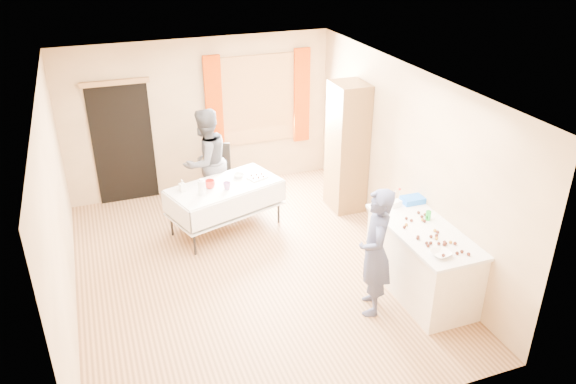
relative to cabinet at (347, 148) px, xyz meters
name	(u,v)px	position (x,y,z in m)	size (l,w,h in m)	color
floor	(251,270)	(-1.99, -1.24, -1.05)	(4.50, 5.50, 0.02)	#9E7047
ceiling	(244,81)	(-1.99, -1.24, 1.57)	(4.50, 5.50, 0.02)	white
wall_back	(201,117)	(-1.99, 1.52, 0.26)	(4.50, 0.02, 2.60)	tan
wall_front	(341,316)	(-1.99, -4.00, 0.26)	(4.50, 0.02, 2.60)	tan
wall_left	(56,213)	(-4.25, -1.24, 0.26)	(0.02, 5.50, 2.60)	tan
wall_right	(404,159)	(0.27, -1.24, 0.26)	(0.02, 5.50, 2.60)	tan
window_frame	(258,100)	(-0.99, 1.48, 0.46)	(1.32, 0.06, 1.52)	olive
window_pane	(258,100)	(-0.99, 1.46, 0.46)	(1.20, 0.02, 1.40)	white
curtain_left	(214,105)	(-1.77, 1.43, 0.46)	(0.28, 0.06, 1.65)	#A22E00
curtain_right	(302,96)	(-0.21, 1.43, 0.46)	(0.28, 0.06, 1.65)	#A22E00
doorway	(123,144)	(-3.29, 1.49, -0.04)	(0.95, 0.04, 2.00)	black
door_lintel	(115,83)	(-3.29, 1.46, 0.98)	(1.05, 0.06, 0.08)	olive
cabinet	(347,148)	(0.00, 0.00, 0.00)	(0.50, 0.60, 2.08)	brown
counter	(422,260)	(-0.10, -2.43, -0.59)	(0.78, 1.65, 0.91)	beige
party_table	(225,203)	(-2.01, -0.05, -0.60)	(1.83, 1.31, 0.75)	black
chair	(219,182)	(-1.85, 1.06, -0.76)	(0.50, 0.50, 0.92)	black
girl	(375,252)	(-0.84, -2.54, -0.23)	(0.58, 0.69, 1.61)	#272C4B
woman	(206,162)	(-2.13, 0.63, -0.18)	(1.05, 0.97, 1.72)	black
soda_can	(428,216)	(0.05, -2.24, -0.07)	(0.07, 0.07, 0.12)	green
mixing_bowl	(441,254)	(-0.28, -3.00, -0.10)	(0.24, 0.24, 0.05)	white
foam_block	(395,204)	(-0.16, -1.79, -0.09)	(0.15, 0.10, 0.08)	white
blue_basket	(413,200)	(0.12, -1.77, -0.09)	(0.30, 0.20, 0.08)	blue
pitcher	(202,188)	(-2.39, -0.26, -0.18)	(0.11, 0.11, 0.22)	silver
cup_red	(210,184)	(-2.24, -0.09, -0.23)	(0.17, 0.17, 0.12)	#B31D13
cup_rainbow	(227,186)	(-2.01, -0.21, -0.24)	(0.14, 0.14, 0.11)	red
small_bowl	(239,176)	(-1.74, 0.13, -0.27)	(0.17, 0.17, 0.05)	white
pastry_tray	(257,177)	(-1.48, 0.01, -0.28)	(0.28, 0.20, 0.02)	white
bottle	(182,185)	(-2.63, -0.05, -0.20)	(0.10, 0.11, 0.18)	white
cake_balls	(433,236)	(-0.13, -2.63, -0.11)	(0.46, 1.08, 0.04)	#3F2314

